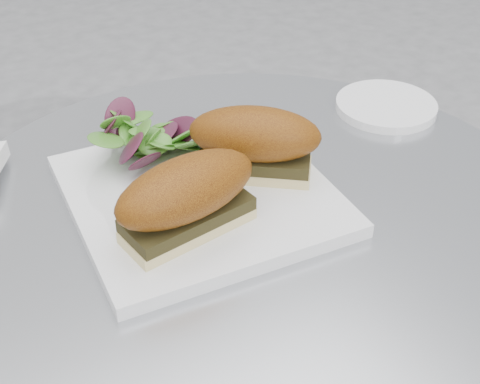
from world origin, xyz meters
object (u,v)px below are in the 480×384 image
object	(u,v)px
plate	(199,195)
sandwich_right	(255,141)
saucer	(386,106)
sandwich_left	(187,196)

from	to	relation	value
plate	sandwich_right	world-z (taller)	sandwich_right
plate	saucer	world-z (taller)	plate
sandwich_right	sandwich_left	bearing A→B (deg)	-116.31
plate	sandwich_left	distance (m)	0.09
sandwich_left	saucer	xyz separation A→B (m)	(0.35, 0.11, -0.05)
saucer	sandwich_right	bearing A→B (deg)	-166.50
plate	saucer	bearing A→B (deg)	9.73
plate	sandwich_right	size ratio (longest dim) A/B	1.76
saucer	sandwich_left	bearing A→B (deg)	-162.59
sandwich_right	saucer	distance (m)	0.26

